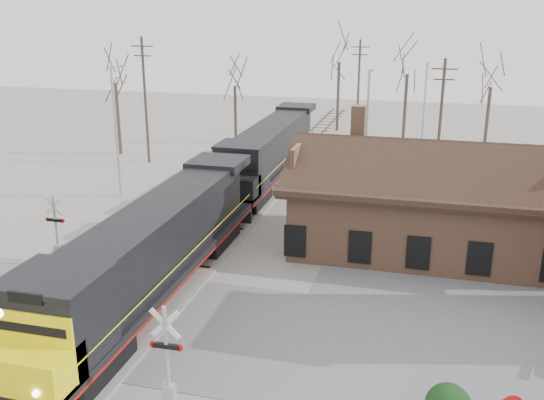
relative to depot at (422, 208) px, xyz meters
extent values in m
plane|color=#A5A095|center=(-11.99, -12.00, -2.41)|extent=(140.00, 140.00, 0.00)
cube|color=slate|center=(-11.99, -12.00, -2.39)|extent=(60.00, 9.00, 0.03)
cube|color=#A5A095|center=(-11.99, 3.00, -2.35)|extent=(3.40, 90.00, 0.12)
cube|color=#473323|center=(-12.71, 3.00, -2.24)|extent=(0.08, 90.00, 0.14)
cube|color=#473323|center=(-11.27, 3.00, -2.24)|extent=(0.08, 90.00, 0.14)
cube|color=#A5A095|center=(-16.49, 3.00, -2.35)|extent=(3.40, 90.00, 0.12)
cube|color=#473323|center=(-17.21, 3.00, -2.24)|extent=(0.08, 90.00, 0.14)
cube|color=#473323|center=(-15.77, 3.00, -2.24)|extent=(0.08, 90.00, 0.14)
cube|color=#92674B|center=(0.01, 0.00, -0.41)|extent=(14.00, 8.00, 4.00)
cube|color=black|center=(0.01, 0.00, 1.69)|extent=(15.20, 9.20, 0.30)
cube|color=black|center=(0.01, -2.30, 2.69)|extent=(15.00, 4.71, 2.66)
cube|color=black|center=(0.01, 2.30, 2.69)|extent=(15.00, 4.71, 2.66)
cube|color=#92674B|center=(-3.99, 1.50, 4.39)|extent=(0.80, 0.80, 2.20)
cube|color=black|center=(-11.99, -16.52, -1.83)|extent=(2.63, 4.20, 1.05)
cube|color=black|center=(-11.99, -2.87, -1.83)|extent=(2.63, 4.20, 1.05)
cube|color=black|center=(-11.99, -9.70, -0.99)|extent=(3.15, 21.01, 0.37)
cube|color=maroon|center=(-11.99, -9.70, -1.22)|extent=(3.17, 21.01, 0.13)
cube|color=black|center=(-11.99, -8.38, 0.64)|extent=(2.73, 15.23, 2.94)
cube|color=black|center=(-11.99, -17.47, 0.64)|extent=(3.15, 2.94, 2.94)
cube|color=#FFED0D|center=(-11.99, -19.26, -0.25)|extent=(3.15, 1.89, 1.47)
cube|color=black|center=(-11.99, 4.99, -1.83)|extent=(2.63, 4.20, 1.05)
cube|color=black|center=(-11.99, 18.65, -1.83)|extent=(2.63, 4.20, 1.05)
cube|color=black|center=(-11.99, 11.82, -0.99)|extent=(3.15, 21.01, 0.37)
cube|color=maroon|center=(-11.99, 11.82, -1.22)|extent=(3.17, 21.01, 0.13)
cube|color=black|center=(-11.99, 13.13, 0.64)|extent=(2.73, 15.23, 2.94)
cube|color=black|center=(-11.99, 4.04, 0.64)|extent=(3.15, 2.94, 2.94)
cube|color=black|center=(-11.99, 2.26, -0.25)|extent=(3.15, 1.89, 1.47)
cube|color=black|center=(-11.99, 1.21, -1.83)|extent=(2.94, 0.25, 1.05)
cylinder|color=#A5A8AD|center=(-7.79, -17.72, -0.34)|extent=(0.14, 0.14, 4.13)
cube|color=silver|center=(-7.79, -17.72, 1.11)|extent=(1.08, 0.07, 1.08)
cube|color=silver|center=(-7.79, -17.72, 1.11)|extent=(1.08, 0.07, 1.08)
cube|color=black|center=(-7.79, -17.72, 0.28)|extent=(0.93, 0.18, 0.16)
cylinder|color=#B20C0C|center=(-8.25, -17.73, 0.28)|extent=(0.25, 0.09, 0.25)
cylinder|color=#B20C0C|center=(-7.32, -17.70, 0.28)|extent=(0.25, 0.09, 0.25)
cube|color=#A5A8AD|center=(-7.79, -17.72, -1.48)|extent=(0.41, 0.31, 0.52)
cylinder|color=#A5A8AD|center=(-18.81, -7.45, -0.44)|extent=(0.14, 0.14, 3.94)
cube|color=silver|center=(-18.81, -7.45, 0.94)|extent=(1.03, 0.04, 1.03)
cube|color=silver|center=(-18.81, -7.45, 0.94)|extent=(1.03, 0.04, 1.03)
cube|color=black|center=(-18.81, -7.45, 0.16)|extent=(0.89, 0.15, 0.15)
cylinder|color=#B20C0C|center=(-18.37, -7.45, 0.16)|extent=(0.24, 0.08, 0.24)
cylinder|color=#B20C0C|center=(-19.25, -7.45, 0.16)|extent=(0.24, 0.08, 0.24)
cube|color=#A5A8AD|center=(-18.81, -7.45, -1.52)|extent=(0.39, 0.30, 0.49)
cylinder|color=#A5A8AD|center=(-21.59, 4.60, 2.34)|extent=(0.18, 0.18, 9.49)
cylinder|color=#A5A8AD|center=(-21.59, 5.50, 6.98)|extent=(0.12, 1.80, 0.12)
cube|color=#A5A8AD|center=(-21.59, 6.30, 6.88)|extent=(0.25, 0.50, 0.12)
cylinder|color=#A5A8AD|center=(-4.46, 11.22, 2.11)|extent=(0.18, 0.18, 9.03)
cylinder|color=#A5A8AD|center=(-4.46, 12.12, 6.52)|extent=(0.12, 1.80, 0.12)
cube|color=#A5A8AD|center=(-4.46, 12.92, 6.42)|extent=(0.25, 0.50, 0.12)
cylinder|color=#A5A8AD|center=(-0.55, 24.67, 1.86)|extent=(0.18, 0.18, 8.53)
cylinder|color=#A5A8AD|center=(-0.55, 25.57, 6.02)|extent=(0.12, 1.80, 0.12)
cube|color=#A5A8AD|center=(-0.55, 26.37, 5.92)|extent=(0.25, 0.50, 0.12)
cylinder|color=#382D23|center=(-24.17, 14.69, 3.08)|extent=(0.24, 0.24, 10.97)
cube|color=#382D23|center=(-24.17, 14.69, 7.77)|extent=(2.00, 0.10, 0.10)
cube|color=#382D23|center=(-24.17, 14.69, 6.97)|extent=(1.60, 0.10, 0.10)
cylinder|color=#382D23|center=(-7.80, 33.31, 2.62)|extent=(0.24, 0.24, 10.05)
cube|color=#382D23|center=(-7.80, 33.31, 6.84)|extent=(2.00, 0.10, 0.10)
cube|color=#382D23|center=(-7.80, 33.31, 6.04)|extent=(1.60, 0.10, 0.10)
cylinder|color=#382D23|center=(0.85, 15.09, 2.41)|extent=(0.24, 0.24, 9.64)
cube|color=#382D23|center=(0.85, 15.09, 6.44)|extent=(2.00, 0.10, 0.10)
cube|color=#382D23|center=(0.85, 15.09, 5.64)|extent=(1.60, 0.10, 0.10)
cylinder|color=#382D23|center=(-28.25, 17.02, 0.92)|extent=(0.32, 0.32, 6.64)
cylinder|color=#382D23|center=(-19.18, 24.64, 0.48)|extent=(0.32, 0.32, 5.78)
cylinder|color=#382D23|center=(-10.06, 33.62, 1.40)|extent=(0.32, 0.32, 7.61)
cylinder|color=#382D23|center=(-2.42, 27.40, 1.16)|extent=(0.32, 0.32, 7.12)
cylinder|color=#382D23|center=(5.27, 26.01, 0.73)|extent=(0.32, 0.32, 6.28)
camera|label=1|loc=(0.07, -33.83, 10.98)|focal=40.00mm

